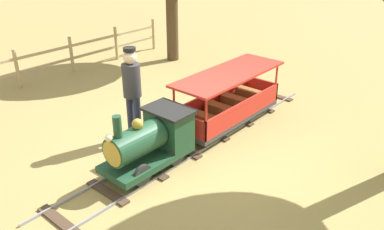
# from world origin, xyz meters

# --- Properties ---
(ground_plane) EXTENTS (60.00, 60.00, 0.00)m
(ground_plane) POSITION_xyz_m (0.00, 0.00, 0.00)
(ground_plane) COLOR #A38C51
(track) EXTENTS (0.78, 6.05, 0.04)m
(track) POSITION_xyz_m (0.00, -0.19, 0.02)
(track) COLOR gray
(track) RESTS_ON ground_plane
(locomotive) EXTENTS (0.74, 1.45, 1.04)m
(locomotive) POSITION_xyz_m (0.00, 0.83, 0.48)
(locomotive) COLOR #1E472D
(locomotive) RESTS_ON ground_plane
(passenger_car) EXTENTS (0.84, 2.35, 0.97)m
(passenger_car) POSITION_xyz_m (0.00, -1.09, 0.42)
(passenger_car) COLOR #3F3F3F
(passenger_car) RESTS_ON ground_plane
(conductor_person) EXTENTS (0.30, 0.30, 1.62)m
(conductor_person) POSITION_xyz_m (0.87, 0.40, 0.96)
(conductor_person) COLOR #282D47
(conductor_person) RESTS_ON ground_plane
(fence_section) EXTENTS (0.08, 7.13, 0.90)m
(fence_section) POSITION_xyz_m (4.67, -0.19, 0.48)
(fence_section) COLOR tan
(fence_section) RESTS_ON ground_plane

